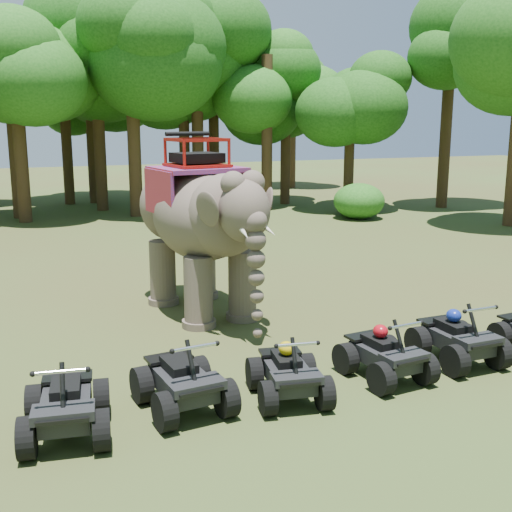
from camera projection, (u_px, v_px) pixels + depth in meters
The scene contains 22 objects.
ground at pixel (279, 364), 12.40m from camera, with size 110.00×110.00×0.00m, color #47381E.
elephant at pixel (200, 225), 15.35m from camera, with size 2.26×5.13×4.31m, color brown, non-canonical shape.
atv_0 at pixel (65, 395), 9.48m from camera, with size 1.26×1.73×1.28m, color black, non-canonical shape.
atv_1 at pixel (182, 372), 10.35m from camera, with size 1.27×1.74×1.29m, color black, non-canonical shape.
atv_2 at pixel (288, 365), 10.75m from camera, with size 1.17×1.61×1.19m, color black, non-canonical shape.
atv_3 at pixel (385, 347), 11.59m from camera, with size 1.20×1.64×1.21m, color black, non-canonical shape.
atv_4 at pixel (458, 331), 12.36m from camera, with size 1.25×1.72×1.27m, color black, non-canonical shape.
tree_0 at pixel (98, 114), 32.12m from camera, with size 6.79×6.79×9.71m, color #195114, non-canonical shape.
tree_1 at pixel (184, 126), 33.75m from camera, with size 5.95×5.95×8.50m, color #195114, non-canonical shape.
tree_2 at pixel (267, 125), 32.42m from camera, with size 6.02×6.02×8.60m, color #195114, non-canonical shape.
tree_3 at pixel (350, 140), 32.65m from camera, with size 5.02×5.02×7.17m, color #195114, non-canonical shape.
tree_4 at pixel (447, 115), 33.20m from camera, with size 6.72×6.72×9.60m, color #195114, non-canonical shape.
tree_29 at pixel (18, 115), 28.36m from camera, with size 6.69×6.69×9.55m, color #195114, non-canonical shape.
tree_30 at pixel (91, 131), 37.68m from camera, with size 5.48×5.48×7.83m, color #195114, non-canonical shape.
tree_32 at pixel (13, 126), 29.71m from camera, with size 6.02×6.02×8.60m, color #195114, non-canonical shape.
tree_33 at pixel (292, 126), 42.89m from camera, with size 5.78×5.78×8.25m, color #195114, non-canonical shape.
tree_34 at pixel (133, 105), 30.07m from camera, with size 7.38×7.38×10.54m, color #195114, non-canonical shape.
tree_37 at pixel (66, 126), 34.64m from camera, with size 5.95×5.95×8.51m, color #195114, non-canonical shape.
tree_38 at pixel (197, 110), 32.98m from camera, with size 7.10×7.10×10.14m, color #195114, non-canonical shape.
tree_39 at pixel (214, 121), 35.50m from camera, with size 6.27×6.27×8.96m, color #195114, non-canonical shape.
tree_41 at pixel (285, 135), 34.83m from camera, with size 5.29×5.29×7.56m, color #195114, non-canonical shape.
tree_43 at pixel (91, 118), 35.07m from camera, with size 6.49×6.49×9.27m, color #195114, non-canonical shape.
Camera 1 is at (-4.69, -10.71, 4.66)m, focal length 45.00 mm.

